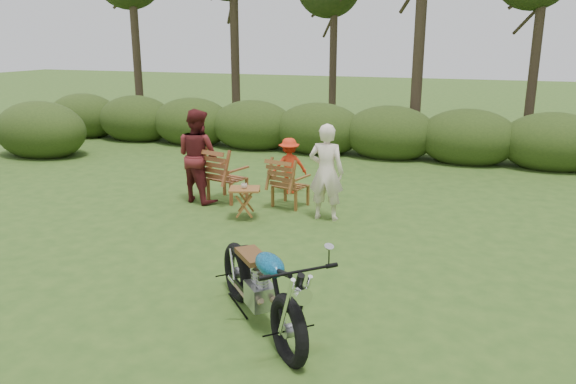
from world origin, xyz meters
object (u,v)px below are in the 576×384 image
(lawn_chair_right, at_px, (290,206))
(side_table, at_px, (245,203))
(lawn_chair_left, at_px, (228,200))
(child, at_px, (289,193))
(motorcycle, at_px, (261,324))
(adult_a, at_px, (325,219))
(cup, at_px, (244,186))
(adult_b, at_px, (200,201))

(lawn_chair_right, bearing_deg, side_table, 76.89)
(lawn_chair_left, relative_size, side_table, 1.89)
(lawn_chair_left, distance_m, child, 1.34)
(motorcycle, xyz_separation_m, side_table, (-1.72, 3.44, 0.28))
(lawn_chair_right, bearing_deg, adult_a, 161.47)
(side_table, bearing_deg, child, 85.15)
(side_table, height_order, cup, cup)
(lawn_chair_right, relative_size, adult_a, 0.56)
(side_table, distance_m, cup, 0.33)
(lawn_chair_right, relative_size, child, 0.83)
(lawn_chair_left, distance_m, cup, 1.40)
(side_table, relative_size, cup, 5.18)
(cup, bearing_deg, adult_b, 150.60)
(cup, relative_size, adult_a, 0.06)
(motorcycle, relative_size, adult_a, 1.28)
(motorcycle, height_order, lawn_chair_left, motorcycle)
(lawn_chair_left, bearing_deg, side_table, 144.07)
(child, bearing_deg, side_table, 54.29)
(lawn_chair_left, bearing_deg, cup, 143.68)
(lawn_chair_right, relative_size, cup, 8.78)
(lawn_chair_left, height_order, side_table, side_table)
(lawn_chair_left, xyz_separation_m, side_table, (0.80, -0.96, 0.28))
(side_table, height_order, child, child)
(lawn_chair_right, height_order, adult_b, adult_b)
(side_table, bearing_deg, adult_b, 151.00)
(cup, distance_m, adult_b, 1.62)
(cup, distance_m, child, 2.00)
(motorcycle, relative_size, side_table, 3.87)
(side_table, height_order, adult_b, adult_b)
(cup, height_order, child, cup)
(adult_b, bearing_deg, lawn_chair_right, -152.85)
(lawn_chair_left, height_order, cup, cup)
(lawn_chair_left, bearing_deg, adult_b, 39.20)
(adult_a, xyz_separation_m, child, (-1.19, 1.41, 0.00))
(lawn_chair_right, xyz_separation_m, cup, (-0.50, -1.02, 0.61))
(lawn_chair_right, xyz_separation_m, adult_a, (0.85, -0.53, 0.00))
(cup, xyz_separation_m, adult_b, (-1.31, 0.74, -0.61))
(cup, xyz_separation_m, child, (0.16, 1.90, -0.61))
(side_table, bearing_deg, motorcycle, -63.42)
(child, bearing_deg, adult_a, 99.48)
(motorcycle, distance_m, child, 5.55)
(lawn_chair_left, height_order, adult_a, adult_a)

